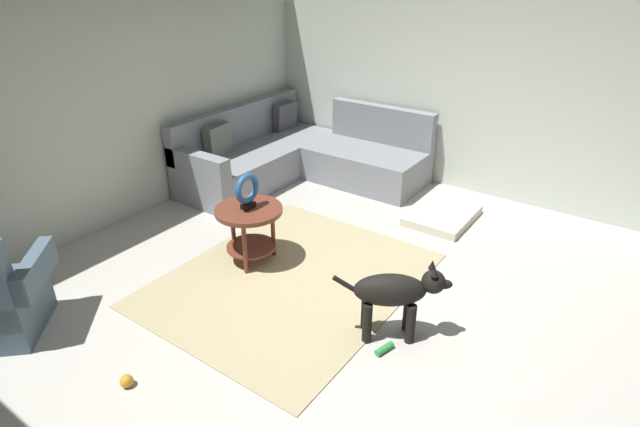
{
  "coord_description": "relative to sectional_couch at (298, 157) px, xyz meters",
  "views": [
    {
      "loc": [
        -2.7,
        -1.62,
        2.5
      ],
      "look_at": [
        0.45,
        0.6,
        0.55
      ],
      "focal_mm": 28.38,
      "sensor_mm": 36.0,
      "label": 1
    }
  ],
  "objects": [
    {
      "name": "ground_plane",
      "position": [
        -1.99,
        -2.02,
        -0.34
      ],
      "size": [
        6.0,
        6.0,
        0.1
      ],
      "primitive_type": "cube",
      "color": "beige"
    },
    {
      "name": "wall_back",
      "position": [
        -1.99,
        0.92,
        1.06
      ],
      "size": [
        6.0,
        0.12,
        2.7
      ],
      "primitive_type": "cube",
      "color": "silver",
      "rests_on": "ground_plane"
    },
    {
      "name": "wall_right",
      "position": [
        0.95,
        -2.02,
        1.06
      ],
      "size": [
        0.12,
        6.0,
        2.7
      ],
      "primitive_type": "cube",
      "color": "silver",
      "rests_on": "ground_plane"
    },
    {
      "name": "area_rug",
      "position": [
        -1.84,
        -1.32,
        -0.28
      ],
      "size": [
        2.3,
        1.9,
        0.01
      ],
      "primitive_type": "cube",
      "color": "tan",
      "rests_on": "ground_plane"
    },
    {
      "name": "sectional_couch",
      "position": [
        0.0,
        0.0,
        0.0
      ],
      "size": [
        2.2,
        2.25,
        0.88
      ],
      "color": "gray",
      "rests_on": "ground_plane"
    },
    {
      "name": "side_table",
      "position": [
        -1.8,
        -0.84,
        0.13
      ],
      "size": [
        0.6,
        0.6,
        0.54
      ],
      "color": "brown",
      "rests_on": "ground_plane"
    },
    {
      "name": "torus_sculpture",
      "position": [
        -1.8,
        -0.84,
        0.42
      ],
      "size": [
        0.28,
        0.08,
        0.33
      ],
      "color": "black",
      "rests_on": "side_table"
    },
    {
      "name": "dog_bed_mat",
      "position": [
        -0.01,
        -1.94,
        -0.24
      ],
      "size": [
        0.8,
        0.6,
        0.09
      ],
      "primitive_type": "cube",
      "color": "beige",
      "rests_on": "ground_plane"
    },
    {
      "name": "dog",
      "position": [
        -1.97,
        -2.39,
        0.09
      ],
      "size": [
        0.52,
        0.73,
        0.63
      ],
      "rotation": [
        0.0,
        0.0,
        3.74
      ],
      "color": "black",
      "rests_on": "ground_plane"
    },
    {
      "name": "dog_toy_ball",
      "position": [
        -3.42,
        -1.21,
        -0.25
      ],
      "size": [
        0.09,
        0.09,
        0.09
      ],
      "primitive_type": "sphere",
      "color": "orange",
      "rests_on": "ground_plane"
    },
    {
      "name": "dog_toy_rope",
      "position": [
        -2.16,
        -2.42,
        -0.26
      ],
      "size": [
        0.16,
        0.09,
        0.05
      ],
      "primitive_type": "cylinder",
      "rotation": [
        0.0,
        1.57,
        2.88
      ],
      "color": "green",
      "rests_on": "ground_plane"
    }
  ]
}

